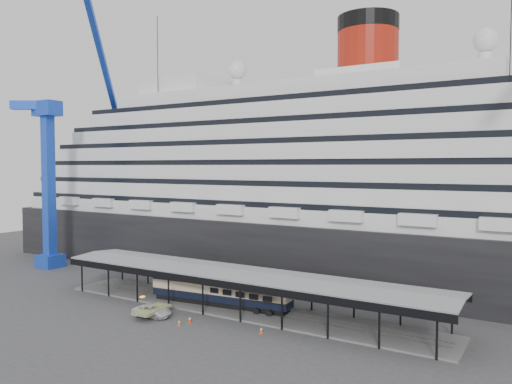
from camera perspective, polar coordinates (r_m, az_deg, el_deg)
ground at (r=64.10m, az=-4.48°, el=-14.39°), size 200.00×200.00×0.00m
cruise_ship at (r=89.08m, az=7.64°, el=2.46°), size 130.00×30.00×43.90m
platform_canopy at (r=67.41m, az=-1.95°, el=-11.42°), size 56.00×9.18×5.30m
crane_blue at (r=100.90m, az=-22.08°, el=3.24°), size 22.63×19.19×47.60m
port_truck at (r=66.37m, az=-11.78°, el=-13.18°), size 5.36×2.87×1.43m
pullman_carriage at (r=69.08m, az=-4.13°, el=-10.98°), size 20.65×4.63×20.12m
traffic_cone_left at (r=63.30m, az=-7.58°, el=-14.24°), size 0.50×0.50×0.83m
traffic_cone_mid at (r=62.48m, az=-8.78°, el=-14.53°), size 0.49×0.49×0.72m
traffic_cone_right at (r=59.11m, az=0.61°, el=-15.49°), size 0.43×0.43×0.80m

